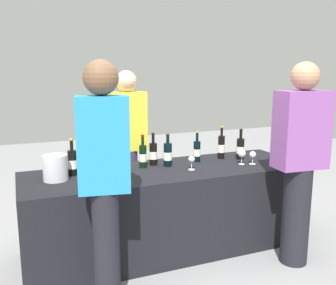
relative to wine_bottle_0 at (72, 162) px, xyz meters
The scene contains 17 objects.
ground_plane 1.23m from the wine_bottle_0, ahead, with size 12.00×12.00×0.00m, color gray.
tasting_table 0.99m from the wine_bottle_0, ahead, with size 2.62×0.83×0.78m, color black.
wine_bottle_0 is the anchor object (origin of this frame).
wine_bottle_1 0.31m from the wine_bottle_0, ahead, with size 0.07×0.07×0.32m.
wine_bottle_2 0.65m from the wine_bottle_0, ahead, with size 0.07×0.07×0.31m.
wine_bottle_3 0.77m from the wine_bottle_0, ahead, with size 0.08×0.08×0.31m.
wine_bottle_4 0.88m from the wine_bottle_0, ahead, with size 0.08×0.08×0.31m.
wine_bottle_5 1.22m from the wine_bottle_0, ahead, with size 0.07×0.07×0.31m.
wine_bottle_6 1.51m from the wine_bottle_0, ahead, with size 0.07×0.07×0.34m.
wine_bottle_7 1.68m from the wine_bottle_0, ahead, with size 0.08×0.08×0.31m.
wine_glass_0 1.06m from the wine_bottle_0, 12.57° to the right, with size 0.06×0.06×0.13m.
wine_glass_1 1.59m from the wine_bottle_0, ahead, with size 0.07×0.07×0.14m.
wine_glass_2 1.69m from the wine_bottle_0, ahead, with size 0.07×0.07×0.13m.
ice_bucket 0.18m from the wine_bottle_0, 146.17° to the right, with size 0.20×0.20×0.21m, color silver.
server_pouring 0.90m from the wine_bottle_0, 42.24° to the left, with size 0.40×0.23×1.67m.
guest_0 0.81m from the wine_bottle_0, 82.81° to the right, with size 0.37×0.25×1.74m.
guest_1 1.94m from the wine_bottle_0, 24.31° to the right, with size 0.45×0.27×1.74m.
Camera 1 is at (-1.27, -3.12, 1.68)m, focal length 40.30 mm.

